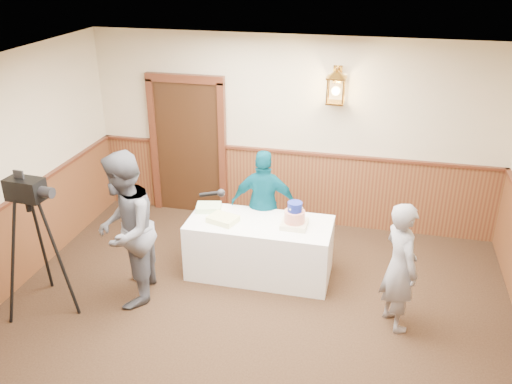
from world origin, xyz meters
TOP-DOWN VIEW (x-y plane):
  - ground at (0.00, 0.00)m, footprint 7.00×7.00m
  - room_shell at (-0.05, 0.45)m, footprint 6.02×7.02m
  - display_table at (-0.12, 1.90)m, footprint 1.80×0.80m
  - tiered_cake at (0.32, 1.89)m, footprint 0.32×0.32m
  - sheet_cake_yellow at (-0.57, 1.80)m, footprint 0.41×0.35m
  - sheet_cake_green at (-0.84, 2.07)m, footprint 0.36×0.31m
  - interviewer at (-1.49, 1.01)m, footprint 1.61×1.04m
  - baker at (1.58, 1.25)m, footprint 0.58×0.65m
  - assistant_p at (-0.16, 2.35)m, footprint 0.92×0.44m
  - tv_camera_rig at (-2.39, 0.62)m, footprint 0.64×0.60m

SIDE VIEW (x-z plane):
  - ground at x=0.00m, z-range 0.00..0.00m
  - display_table at x=-0.12m, z-range 0.00..0.75m
  - tv_camera_rig at x=-2.39m, z-range -0.08..1.56m
  - baker at x=1.58m, z-range 0.00..1.50m
  - assistant_p at x=-0.16m, z-range 0.00..1.52m
  - sheet_cake_yellow at x=-0.57m, z-range 0.75..0.82m
  - sheet_cake_green at x=-0.84m, z-range 0.75..0.82m
  - tiered_cake at x=0.32m, z-range 0.71..1.04m
  - interviewer at x=-1.49m, z-range 0.00..1.87m
  - room_shell at x=-0.05m, z-range 0.12..2.93m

